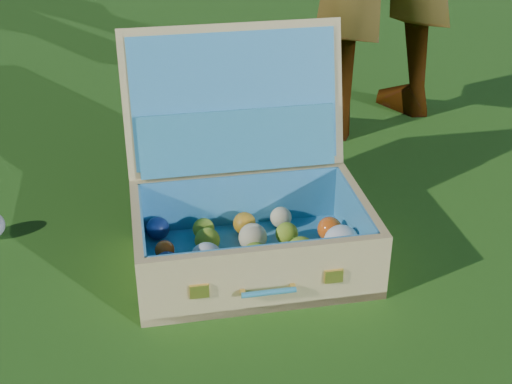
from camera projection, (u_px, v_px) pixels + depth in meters
name	position (u px, v px, depth m)	size (l,w,h in m)	color
ground	(188.00, 249.00, 1.69)	(60.00, 60.00, 0.00)	#215114
suitcase	(247.00, 198.00, 1.63)	(0.64, 0.61, 0.49)	tan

